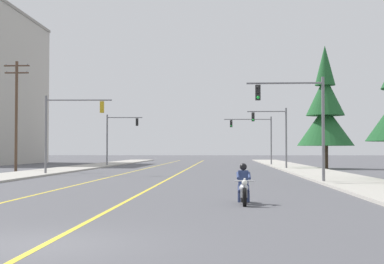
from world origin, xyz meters
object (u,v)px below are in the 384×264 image
traffic_signal_near_left (65,122)px  traffic_signal_mid_left (117,132)px  traffic_signal_far_right (257,133)px  utility_pole_left_near (16,112)px  motorcycle_with_rider (244,188)px  traffic_signal_near_right (301,113)px  conifer_tree_right_verge_far (325,112)px  traffic_signal_mid_right (275,129)px

traffic_signal_near_left → traffic_signal_mid_left: 23.63m
traffic_signal_far_right → utility_pole_left_near: (-23.07, -21.85, 1.23)m
traffic_signal_far_right → motorcycle_with_rider: bearing=-94.0°
traffic_signal_near_right → traffic_signal_near_left: bearing=148.5°
traffic_signal_near_right → utility_pole_left_near: (-23.28, 17.02, 1.33)m
motorcycle_with_rider → conifer_tree_right_verge_far: size_ratio=0.17×
traffic_signal_far_right → conifer_tree_right_verge_far: conifer_tree_right_verge_far is taller
motorcycle_with_rider → traffic_signal_near_left: bearing=119.5°
traffic_signal_near_right → traffic_signal_mid_left: (-17.24, 33.97, -0.01)m
traffic_signal_near_left → conifer_tree_right_verge_far: conifer_tree_right_verge_far is taller
traffic_signal_mid_right → conifer_tree_right_verge_far: 5.93m
motorcycle_with_rider → conifer_tree_right_verge_far: 40.36m
traffic_signal_near_left → utility_pole_left_near: 9.34m
traffic_signal_near_right → traffic_signal_near_left: same height
traffic_signal_mid_right → motorcycle_with_rider: bearing=-97.0°
traffic_signal_mid_right → conifer_tree_right_verge_far: size_ratio=0.48×
traffic_signal_mid_left → utility_pole_left_near: 18.04m
traffic_signal_mid_right → traffic_signal_far_right: size_ratio=1.00×
traffic_signal_mid_right → traffic_signal_mid_left: bearing=151.6°
traffic_signal_near_left → traffic_signal_near_right: bearing=-31.5°
traffic_signal_near_left → utility_pole_left_near: bearing=133.8°
traffic_signal_mid_left → utility_pole_left_near: bearing=-109.6°
traffic_signal_near_right → traffic_signal_mid_right: same height
motorcycle_with_rider → traffic_signal_near_left: (-13.06, 23.09, 3.53)m
traffic_signal_far_right → traffic_signal_mid_left: bearing=-163.9°
traffic_signal_mid_right → utility_pole_left_near: (-24.00, -7.23, 1.36)m
traffic_signal_mid_right → utility_pole_left_near: size_ratio=0.62×
motorcycle_with_rider → traffic_signal_far_right: bearing=86.0°
motorcycle_with_rider → utility_pole_left_near: utility_pole_left_near is taller
motorcycle_with_rider → traffic_signal_near_right: traffic_signal_near_right is taller
motorcycle_with_rider → traffic_signal_far_right: traffic_signal_far_right is taller
motorcycle_with_rider → traffic_signal_mid_right: bearing=83.0°
traffic_signal_near_left → traffic_signal_far_right: same height
motorcycle_with_rider → utility_pole_left_near: bearing=123.2°
traffic_signal_near_right → traffic_signal_mid_left: 38.10m
traffic_signal_near_left → traffic_signal_far_right: bearing=59.7°
traffic_signal_mid_right → traffic_signal_mid_left: size_ratio=1.00×
traffic_signal_far_right → utility_pole_left_near: utility_pole_left_near is taller
traffic_signal_mid_left → traffic_signal_near_right: bearing=-63.1°
traffic_signal_near_left → motorcycle_with_rider: bearing=-60.5°
traffic_signal_near_left → conifer_tree_right_verge_far: size_ratio=0.48×
motorcycle_with_rider → utility_pole_left_near: 35.89m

